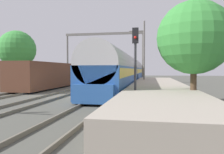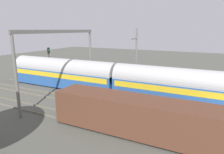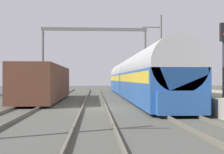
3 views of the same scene
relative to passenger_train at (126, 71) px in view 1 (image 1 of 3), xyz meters
name	(u,v)px [view 1 (image 1 of 3)]	position (x,y,z in m)	size (l,w,h in m)	color
ground	(63,95)	(-4.03, -11.23, -1.97)	(120.00, 120.00, 0.00)	#4E4E47
track_far_west	(19,93)	(-8.06, -11.23, -1.89)	(1.52, 60.00, 0.16)	#686253
track_west	(63,94)	(-4.03, -11.23, -1.89)	(1.52, 60.00, 0.16)	#686253
track_east	(110,95)	(0.00, -11.23, -1.89)	(1.52, 60.00, 0.16)	#686253
platform	(158,89)	(3.82, -9.23, -1.52)	(4.40, 28.00, 0.90)	#A39989
passenger_train	(126,71)	(0.00, 0.00, 0.00)	(2.93, 32.85, 3.82)	#28569E
freight_car	(50,75)	(-8.06, -5.33, -0.50)	(2.80, 13.00, 2.70)	#563323
person_crossing	(136,78)	(1.30, 1.03, -0.94)	(0.47, 0.41, 1.73)	#262626
railway_signal_near	(135,55)	(2.33, -15.49, 0.97)	(0.36, 0.30, 4.56)	#2D2D33
railway_signal_far	(144,63)	(1.92, 12.52, 1.33)	(0.36, 0.30, 5.17)	#2D2D33
catenary_gantry	(104,47)	(-4.03, 4.96, 3.66)	(12.46, 0.28, 7.86)	slate
catenary_pole_east_mid	(144,53)	(2.35, -1.62, 2.18)	(1.90, 0.20, 8.00)	slate
tree_west_background	(17,49)	(-17.34, 2.44, 3.30)	(5.73, 5.73, 8.14)	#4C3826
tree_east_background	(194,38)	(5.73, -14.80, 2.01)	(4.33, 4.33, 6.16)	#4C3826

